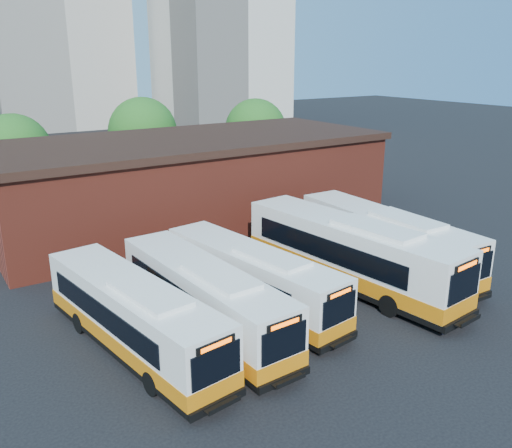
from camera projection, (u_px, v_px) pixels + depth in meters
ground at (385, 325)px, 25.39m from camera, size 220.00×220.00×0.00m
bus_farwest at (134, 319)px, 22.79m from camera, size 4.06×12.17×3.27m
bus_west at (204, 300)px, 24.53m from camera, size 3.09×12.14×3.28m
bus_midwest at (252, 280)px, 26.84m from camera, size 3.93×11.88×3.19m
bus_mideast at (385, 243)px, 31.76m from camera, size 2.96×13.01×3.53m
bus_east at (350, 256)px, 29.33m from camera, size 4.33×14.15×3.80m
transit_worker at (443, 313)px, 24.49m from camera, size 0.66×0.81×1.90m
depot_building at (190, 179)px, 40.38m from camera, size 28.60×12.60×6.40m
tree_west at (14, 151)px, 44.32m from camera, size 6.00×6.00×7.65m
tree_mid at (143, 132)px, 52.06m from camera, size 6.56×6.56×8.36m
tree_east at (256, 129)px, 55.50m from camera, size 6.24×6.24×7.96m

